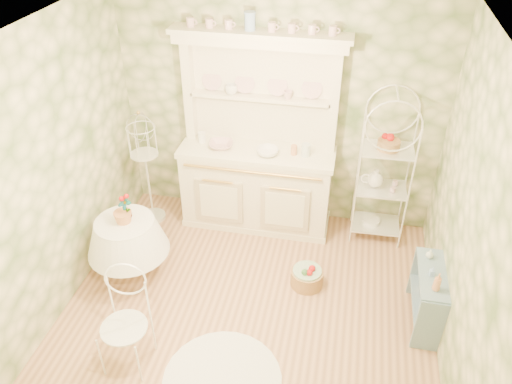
% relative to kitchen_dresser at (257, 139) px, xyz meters
% --- Properties ---
extents(floor, '(3.60, 3.60, 0.00)m').
position_rel_kitchen_dresser_xyz_m(floor, '(0.20, -1.52, -1.15)').
color(floor, tan).
rests_on(floor, ground).
extents(ceiling, '(3.60, 3.60, 0.00)m').
position_rel_kitchen_dresser_xyz_m(ceiling, '(0.20, -1.52, 1.56)').
color(ceiling, white).
rests_on(ceiling, floor).
extents(wall_left, '(3.60, 3.60, 0.00)m').
position_rel_kitchen_dresser_xyz_m(wall_left, '(-1.60, -1.52, 0.21)').
color(wall_left, beige).
rests_on(wall_left, floor).
extents(wall_right, '(3.60, 3.60, 0.00)m').
position_rel_kitchen_dresser_xyz_m(wall_right, '(2.00, -1.52, 0.21)').
color(wall_right, beige).
rests_on(wall_right, floor).
extents(wall_back, '(3.60, 3.60, 0.00)m').
position_rel_kitchen_dresser_xyz_m(wall_back, '(0.20, 0.28, 0.21)').
color(wall_back, beige).
rests_on(wall_back, floor).
extents(kitchen_dresser, '(1.87, 0.61, 2.29)m').
position_rel_kitchen_dresser_xyz_m(kitchen_dresser, '(0.00, 0.00, 0.00)').
color(kitchen_dresser, white).
rests_on(kitchen_dresser, floor).
extents(bakers_rack, '(0.58, 0.42, 1.81)m').
position_rel_kitchen_dresser_xyz_m(bakers_rack, '(1.41, 0.04, -0.24)').
color(bakers_rack, white).
rests_on(bakers_rack, floor).
extents(side_shelf, '(0.27, 0.74, 0.63)m').
position_rel_kitchen_dresser_xyz_m(side_shelf, '(1.88, -1.21, -0.83)').
color(side_shelf, '#7493A9').
rests_on(side_shelf, floor).
extents(round_table, '(0.96, 0.96, 0.80)m').
position_rel_kitchen_dresser_xyz_m(round_table, '(-1.12, -1.18, -0.75)').
color(round_table, white).
rests_on(round_table, floor).
extents(cafe_chair, '(0.40, 0.40, 0.76)m').
position_rel_kitchen_dresser_xyz_m(cafe_chair, '(-0.69, -2.23, -0.77)').
color(cafe_chair, white).
rests_on(cafe_chair, floor).
extents(birdcage_stand, '(0.40, 0.40, 1.55)m').
position_rel_kitchen_dresser_xyz_m(birdcage_stand, '(-1.27, -0.19, -0.37)').
color(birdcage_stand, white).
rests_on(birdcage_stand, floor).
extents(floor_basket, '(0.33, 0.33, 0.21)m').
position_rel_kitchen_dresser_xyz_m(floor_basket, '(0.73, -0.96, -1.04)').
color(floor_basket, '#AF814E').
rests_on(floor_basket, floor).
extents(lace_rug, '(1.29, 1.29, 0.01)m').
position_rel_kitchen_dresser_xyz_m(lace_rug, '(0.15, -2.25, -1.14)').
color(lace_rug, white).
rests_on(lace_rug, floor).
extents(bowl_floral, '(0.32, 0.32, 0.07)m').
position_rel_kitchen_dresser_xyz_m(bowl_floral, '(-0.40, -0.03, -0.13)').
color(bowl_floral, white).
rests_on(bowl_floral, kitchen_dresser).
extents(bowl_white, '(0.30, 0.30, 0.08)m').
position_rel_kitchen_dresser_xyz_m(bowl_white, '(0.14, -0.09, -0.13)').
color(bowl_white, white).
rests_on(bowl_white, kitchen_dresser).
extents(cup_left, '(0.16, 0.16, 0.11)m').
position_rel_kitchen_dresser_xyz_m(cup_left, '(-0.32, 0.16, 0.47)').
color(cup_left, white).
rests_on(cup_left, kitchen_dresser).
extents(cup_right, '(0.10, 0.10, 0.09)m').
position_rel_kitchen_dresser_xyz_m(cup_right, '(0.31, 0.16, 0.47)').
color(cup_right, white).
rests_on(cup_right, kitchen_dresser).
extents(potted_geranium, '(0.17, 0.14, 0.29)m').
position_rel_kitchen_dresser_xyz_m(potted_geranium, '(-1.08, -1.16, -0.30)').
color(potted_geranium, '#3F7238').
rests_on(potted_geranium, round_table).
extents(bottle_amber, '(0.09, 0.09, 0.18)m').
position_rel_kitchen_dresser_xyz_m(bottle_amber, '(1.88, -1.42, -0.46)').
color(bottle_amber, tan).
rests_on(bottle_amber, side_shelf).
extents(bottle_blue, '(0.05, 0.05, 0.09)m').
position_rel_kitchen_dresser_xyz_m(bottle_blue, '(1.86, -1.24, -0.49)').
color(bottle_blue, '#88A9DD').
rests_on(bottle_blue, side_shelf).
extents(bottle_glass, '(0.08, 0.08, 0.09)m').
position_rel_kitchen_dresser_xyz_m(bottle_glass, '(1.86, -1.00, -0.50)').
color(bottle_glass, silver).
rests_on(bottle_glass, side_shelf).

